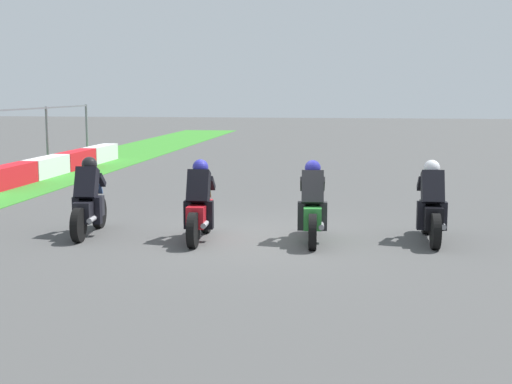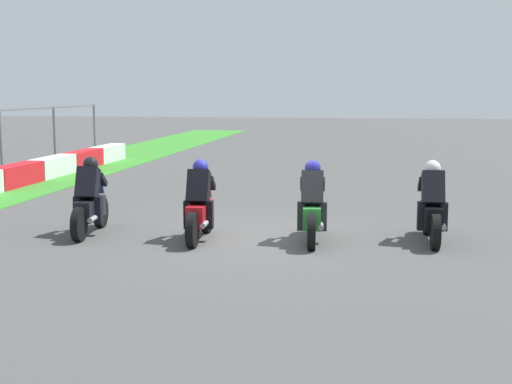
# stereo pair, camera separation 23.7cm
# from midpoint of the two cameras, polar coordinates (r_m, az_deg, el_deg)

# --- Properties ---
(ground_plane) EXTENTS (120.00, 120.00, 0.00)m
(ground_plane) POSITION_cam_midpoint_polar(r_m,az_deg,el_deg) (13.67, 0.49, -3.68)
(ground_plane) COLOR #494948
(rider_lane_a) EXTENTS (2.04, 0.54, 1.51)m
(rider_lane_a) POSITION_cam_midpoint_polar(r_m,az_deg,el_deg) (13.65, 14.28, -1.29)
(rider_lane_a) COLOR black
(rider_lane_a) RESTS_ON ground_plane
(rider_lane_b) EXTENTS (2.04, 0.55, 1.51)m
(rider_lane_b) POSITION_cam_midpoint_polar(r_m,az_deg,el_deg) (13.28, 5.00, -1.32)
(rider_lane_b) COLOR black
(rider_lane_b) RESTS_ON ground_plane
(rider_lane_c) EXTENTS (2.04, 0.55, 1.51)m
(rider_lane_c) POSITION_cam_midpoint_polar(r_m,az_deg,el_deg) (13.44, -3.98, -1.20)
(rider_lane_c) COLOR black
(rider_lane_c) RESTS_ON ground_plane
(rider_lane_d) EXTENTS (2.04, 0.56, 1.51)m
(rider_lane_d) POSITION_cam_midpoint_polar(r_m,az_deg,el_deg) (14.28, -12.59, -0.82)
(rider_lane_d) COLOR black
(rider_lane_d) RESTS_ON ground_plane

